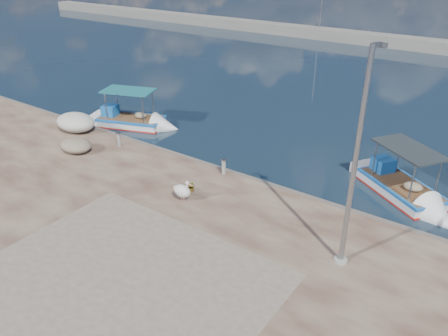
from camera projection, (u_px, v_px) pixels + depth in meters
ground at (165, 236)px, 16.36m from camera, size 1400.00×1400.00×0.00m
quay at (16, 335)px, 11.89m from camera, size 44.00×22.00×0.50m
quay_patch at (123, 281)px, 13.44m from camera, size 9.00×7.00×0.01m
breakwater at (426, 45)px, 45.17m from camera, size 120.00×2.20×7.50m
boat_left at (131, 122)px, 26.41m from camera, size 5.66×3.48×2.59m
boat_right at (400, 189)px, 19.11m from camera, size 5.41×4.48×2.58m
pelican at (183, 191)px, 17.48m from camera, size 1.00×0.46×0.98m
lamp_post at (354, 172)px, 12.82m from camera, size 0.44×0.96×7.00m
bollard_near at (224, 166)px, 19.60m from camera, size 0.24×0.24×0.73m
bollard_far at (119, 139)px, 22.39m from camera, size 0.24×0.24×0.73m
potted_plant at (192, 187)px, 18.27m from camera, size 0.46×0.41×0.46m
net_pile_a at (76, 122)px, 24.22m from camera, size 2.42×1.76×0.99m
net_pile_b at (76, 145)px, 21.80m from camera, size 1.72×1.34×0.67m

